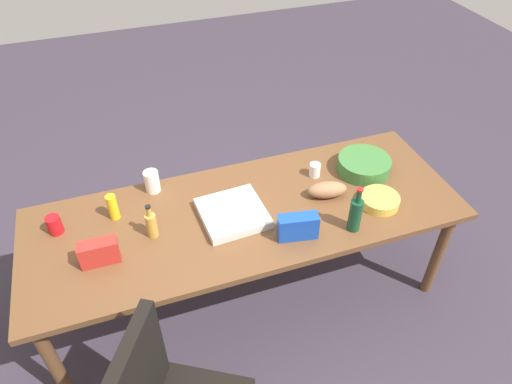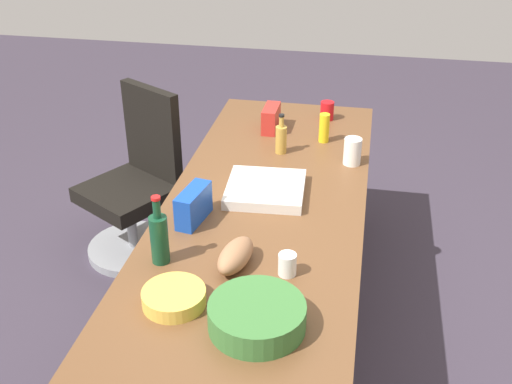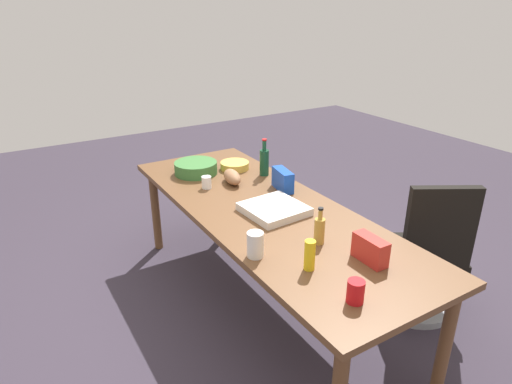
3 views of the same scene
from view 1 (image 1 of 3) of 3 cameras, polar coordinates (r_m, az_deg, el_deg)
ground_plane at (r=3.31m, az=-1.00°, el=-12.18°), size 10.00×10.00×0.00m
conference_table at (r=2.78m, az=-1.17°, el=-3.51°), size 2.55×0.92×0.77m
bread_loaf at (r=2.83m, az=8.69°, el=0.27°), size 0.26×0.16×0.10m
pizza_box at (r=2.69m, az=-2.86°, el=-2.61°), size 0.38×0.38×0.05m
paper_cup at (r=2.98m, az=7.21°, el=2.69°), size 0.09×0.09×0.09m
wine_bottle at (r=2.61m, az=12.06°, el=-2.62°), size 0.09×0.09×0.29m
mayo_jar at (r=2.90m, az=-12.60°, el=1.27°), size 0.11×0.11×0.14m
salad_bowl at (r=3.07m, az=13.05°, el=3.24°), size 0.42×0.42×0.10m
chip_bag_red at (r=2.55m, az=-18.65°, el=-7.01°), size 0.20×0.08×0.14m
chip_bowl at (r=2.86m, az=14.88°, el=-1.00°), size 0.28×0.28×0.06m
mustard_bottle at (r=2.76m, az=-17.10°, el=-1.77°), size 0.06×0.06×0.16m
chip_bag_blue at (r=2.55m, az=5.14°, el=-4.24°), size 0.23×0.12×0.15m
dressing_bottle at (r=2.60m, az=-12.66°, el=-3.87°), size 0.08×0.08×0.22m
red_solo_cup at (r=2.81m, az=-23.41°, el=-3.70°), size 0.10×0.10×0.11m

